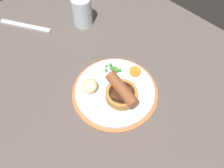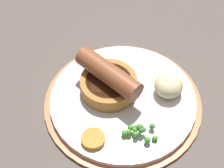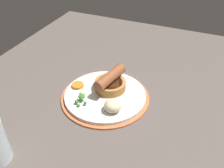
{
  "view_description": "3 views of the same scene",
  "coord_description": "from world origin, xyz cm",
  "views": [
    {
      "loc": [
        -26.38,
        29.36,
        62.97
      ],
      "look_at": [
        -1.33,
        3.15,
        7.19
      ],
      "focal_mm": 40.0,
      "sensor_mm": 36.0,
      "label": 1
    },
    {
      "loc": [
        13.52,
        -27.27,
        49.48
      ],
      "look_at": [
        -3.97,
        2.64,
        6.78
      ],
      "focal_mm": 60.0,
      "sensor_mm": 36.0,
      "label": 2
    },
    {
      "loc": [
        45.42,
        24.99,
        46.97
      ],
      "look_at": [
        -3.8,
        4.06,
        6.94
      ],
      "focal_mm": 40.0,
      "sensor_mm": 36.0,
      "label": 3
    }
  ],
  "objects": [
    {
      "name": "dinner_plate",
      "position": [
        -2.12,
        2.77,
        3.57
      ],
      "size": [
        23.98,
        23.98,
        1.4
      ],
      "color": "#CC6B3D",
      "rests_on": "dining_table"
    },
    {
      "name": "potato_chunk_0",
      "position": [
        3.16,
        7.23,
        5.99
      ],
      "size": [
        4.39,
        4.46,
        3.19
      ],
      "primitive_type": "ellipsoid",
      "rotation": [
        0.0,
        0.0,
        3.16
      ],
      "color": "beige",
      "rests_on": "dinner_plate"
    },
    {
      "name": "pea_pile",
      "position": [
        2.95,
        -1.68,
        5.46
      ],
      "size": [
        4.83,
        3.47,
        1.95
      ],
      "color": "#4B8B3F",
      "rests_on": "dinner_plate"
    },
    {
      "name": "dining_table",
      "position": [
        0.0,
        0.0,
        1.5
      ],
      "size": [
        110.0,
        80.0,
        3.0
      ],
      "primitive_type": "cube",
      "color": "#564C47",
      "rests_on": "ground"
    },
    {
      "name": "sausage_pudding",
      "position": [
        -4.79,
        3.06,
        6.55
      ],
      "size": [
        11.25,
        8.64,
        5.38
      ],
      "rotation": [
        0.0,
        0.0,
        2.93
      ],
      "color": "#AD7538",
      "rests_on": "dinner_plate"
    },
    {
      "name": "carrot_slice_1",
      "position": [
        -2.12,
        -5.68,
        4.79
      ],
      "size": [
        3.61,
        3.61,
        0.78
      ],
      "primitive_type": "cylinder",
      "rotation": [
        0.0,
        0.0,
        3.06
      ],
      "color": "orange",
      "rests_on": "dinner_plate"
    }
  ]
}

